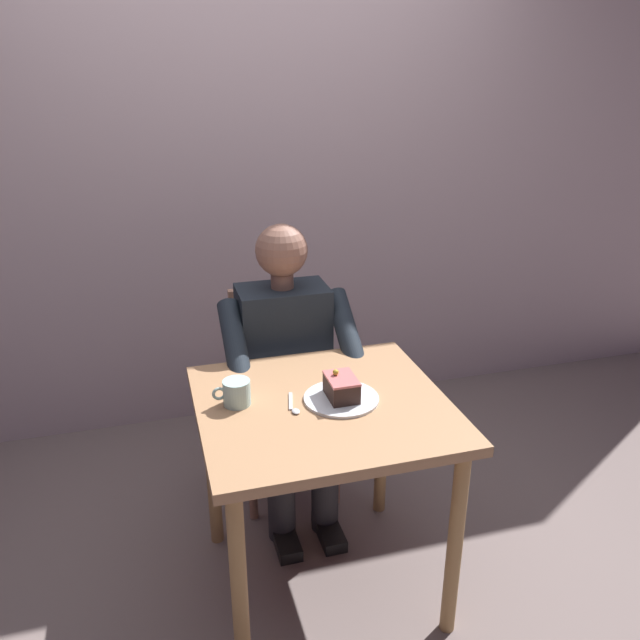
{
  "coord_description": "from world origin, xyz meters",
  "views": [
    {
      "loc": [
        0.51,
        1.75,
        1.8
      ],
      "look_at": [
        -0.02,
        -0.1,
        1.0
      ],
      "focal_mm": 35.85,
      "sensor_mm": 36.0,
      "label": 1
    }
  ],
  "objects_px": {
    "cake_slice": "(341,387)",
    "coffee_cup": "(236,392)",
    "seated_person": "(288,370)",
    "chair": "(280,382)",
    "dining_table": "(323,431)",
    "dessert_spoon": "(293,407)"
  },
  "relations": [
    {
      "from": "dining_table",
      "to": "cake_slice",
      "type": "bearing_deg",
      "value": -178.35
    },
    {
      "from": "chair",
      "to": "cake_slice",
      "type": "bearing_deg",
      "value": 95.39
    },
    {
      "from": "seated_person",
      "to": "cake_slice",
      "type": "bearing_deg",
      "value": 97.25
    },
    {
      "from": "dining_table",
      "to": "seated_person",
      "type": "distance_m",
      "value": 0.5
    },
    {
      "from": "dining_table",
      "to": "dessert_spoon",
      "type": "distance_m",
      "value": 0.15
    },
    {
      "from": "chair",
      "to": "cake_slice",
      "type": "height_order",
      "value": "chair"
    },
    {
      "from": "dining_table",
      "to": "coffee_cup",
      "type": "distance_m",
      "value": 0.32
    },
    {
      "from": "dining_table",
      "to": "cake_slice",
      "type": "xyz_separation_m",
      "value": [
        -0.06,
        -0.0,
        0.16
      ]
    },
    {
      "from": "chair",
      "to": "coffee_cup",
      "type": "height_order",
      "value": "chair"
    },
    {
      "from": "cake_slice",
      "to": "dessert_spoon",
      "type": "distance_m",
      "value": 0.17
    },
    {
      "from": "dining_table",
      "to": "coffee_cup",
      "type": "relative_size",
      "value": 6.54
    },
    {
      "from": "cake_slice",
      "to": "dessert_spoon",
      "type": "bearing_deg",
      "value": 2.89
    },
    {
      "from": "dining_table",
      "to": "seated_person",
      "type": "height_order",
      "value": "seated_person"
    },
    {
      "from": "chair",
      "to": "cake_slice",
      "type": "xyz_separation_m",
      "value": [
        -0.06,
        0.67,
        0.31
      ]
    },
    {
      "from": "dining_table",
      "to": "dessert_spoon",
      "type": "relative_size",
      "value": 5.69
    },
    {
      "from": "dining_table",
      "to": "chair",
      "type": "bearing_deg",
      "value": -90.0
    },
    {
      "from": "seated_person",
      "to": "coffee_cup",
      "type": "height_order",
      "value": "seated_person"
    },
    {
      "from": "coffee_cup",
      "to": "dessert_spoon",
      "type": "xyz_separation_m",
      "value": [
        -0.17,
        0.07,
        -0.04
      ]
    },
    {
      "from": "chair",
      "to": "seated_person",
      "type": "relative_size",
      "value": 0.73
    },
    {
      "from": "seated_person",
      "to": "dessert_spoon",
      "type": "bearing_deg",
      "value": 78.77
    },
    {
      "from": "cake_slice",
      "to": "dessert_spoon",
      "type": "height_order",
      "value": "cake_slice"
    },
    {
      "from": "cake_slice",
      "to": "coffee_cup",
      "type": "xyz_separation_m",
      "value": [
        0.34,
        -0.06,
        -0.0
      ]
    }
  ]
}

